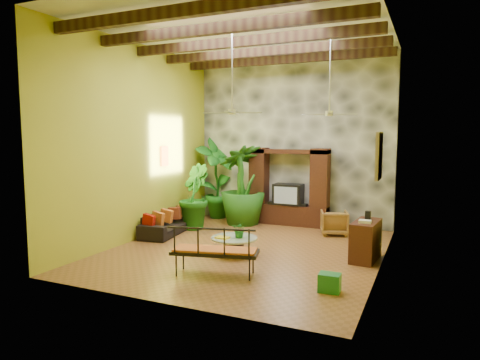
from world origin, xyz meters
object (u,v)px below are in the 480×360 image
at_px(wicker_armchair, 334,223).
at_px(tall_plant_a, 216,178).
at_px(ceiling_fan_front, 232,103).
at_px(sofa, 167,223).
at_px(tall_plant_b, 193,196).
at_px(coffee_table, 234,243).
at_px(tall_plant_c, 242,185).
at_px(side_console, 366,241).
at_px(ceiling_fan_back, 329,105).
at_px(iron_bench, 213,249).
at_px(entertainment_center, 288,193).
at_px(green_bin, 330,283).

bearing_deg(wicker_armchair, tall_plant_a, -28.15).
xyz_separation_m(ceiling_fan_front, sofa, (-2.45, 1.00, -3.11)).
bearing_deg(wicker_armchair, ceiling_fan_front, 40.63).
bearing_deg(tall_plant_b, ceiling_fan_front, -41.73).
bearing_deg(ceiling_fan_front, tall_plant_b, 138.27).
bearing_deg(sofa, coffee_table, -121.39).
xyz_separation_m(ceiling_fan_front, tall_plant_c, (-1.08, 3.03, -2.20)).
relative_size(coffee_table, side_console, 0.98).
bearing_deg(ceiling_fan_back, tall_plant_b, 175.59).
height_order(ceiling_fan_back, tall_plant_a, ceiling_fan_back).
relative_size(ceiling_fan_back, iron_bench, 1.06).
bearing_deg(tall_plant_c, ceiling_fan_front, -70.30).
xyz_separation_m(entertainment_center, sofa, (-2.65, -2.54, -0.68)).
distance_m(entertainment_center, tall_plant_a, 2.45).
bearing_deg(tall_plant_b, ceiling_fan_back, -4.41).
xyz_separation_m(side_console, green_bin, (-0.30, -2.21, -0.26)).
xyz_separation_m(ceiling_fan_front, side_console, (2.85, 0.70, -2.98)).
height_order(tall_plant_a, coffee_table, tall_plant_a).
relative_size(entertainment_center, ceiling_fan_front, 1.29).
relative_size(entertainment_center, tall_plant_c, 1.00).
height_order(tall_plant_b, tall_plant_c, tall_plant_c).
bearing_deg(side_console, green_bin, -92.90).
bearing_deg(entertainment_center, tall_plant_b, -145.03).
height_order(ceiling_fan_back, sofa, ceiling_fan_back).
distance_m(sofa, green_bin, 5.60).
bearing_deg(tall_plant_c, sofa, -124.00).
relative_size(wicker_armchair, green_bin, 1.96).
bearing_deg(tall_plant_c, coffee_table, -69.39).
bearing_deg(ceiling_fan_back, tall_plant_c, 153.67).
xyz_separation_m(wicker_armchair, green_bin, (0.81, -4.29, -0.17)).
bearing_deg(ceiling_fan_back, entertainment_center, 129.57).
height_order(tall_plant_b, iron_bench, tall_plant_b).
height_order(entertainment_center, ceiling_fan_front, ceiling_fan_front).
height_order(tall_plant_a, tall_plant_b, tall_plant_a).
xyz_separation_m(ceiling_fan_back, side_console, (1.05, -0.90, -2.98)).
bearing_deg(green_bin, coffee_table, 150.27).
bearing_deg(tall_plant_c, side_console, -30.57).
xyz_separation_m(ceiling_fan_back, green_bin, (0.75, -3.10, -3.24)).
distance_m(wicker_armchair, iron_bench, 4.60).
bearing_deg(ceiling_fan_front, side_console, 13.86).
bearing_deg(sofa, wicker_armchair, -74.97).
height_order(wicker_armchair, iron_bench, iron_bench).
height_order(entertainment_center, tall_plant_b, entertainment_center).
bearing_deg(sofa, tall_plant_c, -42.05).
distance_m(ceiling_fan_front, coffee_table, 3.15).
height_order(ceiling_fan_front, side_console, ceiling_fan_front).
bearing_deg(tall_plant_b, side_console, -13.54).
bearing_deg(green_bin, wicker_armchair, 100.76).
bearing_deg(coffee_table, sofa, 156.66).
relative_size(tall_plant_a, iron_bench, 1.49).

